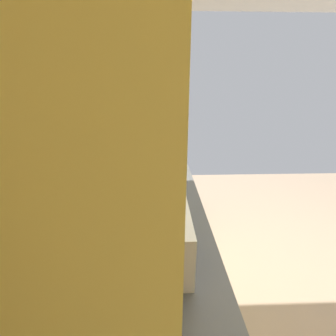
{
  "coord_description": "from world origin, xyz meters",
  "views": [
    {
      "loc": [
        -1.63,
        1.18,
        1.86
      ],
      "look_at": [
        -0.06,
        1.12,
        1.29
      ],
      "focal_mm": 24.45,
      "sensor_mm": 36.0,
      "label": 1
    }
  ],
  "objects": [
    {
      "name": "bowl",
      "position": [
        0.59,
        1.08,
        0.96
      ],
      "size": [
        0.16,
        0.16,
        0.05
      ],
      "color": "#4C8CBF",
      "rests_on": "counter_run"
    },
    {
      "name": "upper_cabinets",
      "position": [
        -0.4,
        1.31,
        1.81
      ],
      "size": [
        2.02,
        0.33,
        0.7
      ],
      "color": "#E7E179"
    },
    {
      "name": "ground_plane",
      "position": [
        0.0,
        0.0,
        0.0
      ],
      "size": [
        6.01,
        6.01,
        0.0
      ],
      "primitive_type": "plane",
      "color": "tan"
    },
    {
      "name": "microwave",
      "position": [
        -0.58,
        1.18,
        1.07
      ],
      "size": [
        0.46,
        0.33,
        0.3
      ],
      "color": "white",
      "rests_on": "counter_run"
    },
    {
      "name": "counter_run",
      "position": [
        -0.4,
        1.16,
        0.46
      ],
      "size": [
        2.94,
        0.66,
        0.93
      ],
      "color": "#E0DC77",
      "rests_on": "ground_plane"
    },
    {
      "name": "wall_back",
      "position": [
        0.0,
        1.54,
        1.39
      ],
      "size": [
        3.88,
        0.12,
        2.79
      ],
      "primitive_type": "cube",
      "color": "#ECBF7B",
      "rests_on": "ground_plane"
    },
    {
      "name": "oven_range",
      "position": [
        1.41,
        1.18,
        0.48
      ],
      "size": [
        0.7,
        0.61,
        1.11
      ],
      "color": "black",
      "rests_on": "ground_plane"
    }
  ]
}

